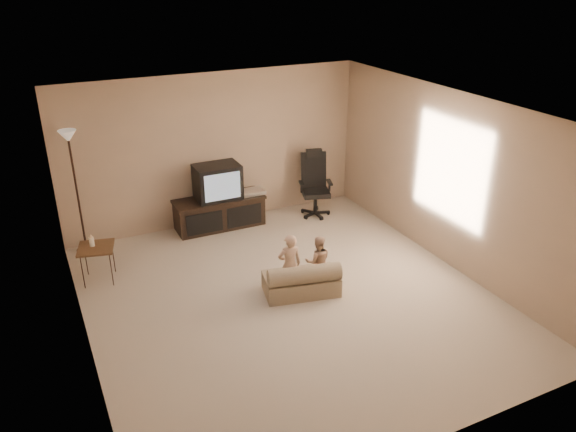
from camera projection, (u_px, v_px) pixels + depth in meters
name	position (u px, v px, depth m)	size (l,w,h in m)	color
floor	(289.00, 298.00, 7.37)	(5.50, 5.50, 0.00)	beige
room_shell	(289.00, 191.00, 6.75)	(5.50, 5.50, 5.50)	white
tv_stand	(219.00, 202.00, 9.21)	(1.51, 0.57, 1.08)	black
office_chair	(315.00, 192.00, 9.69)	(0.66, 0.68, 1.13)	black
side_table	(96.00, 248.00, 7.60)	(0.56, 0.56, 0.70)	brown
floor_lamp	(73.00, 165.00, 8.01)	(0.30, 0.30, 1.90)	black
child_sofa	(302.00, 281.00, 7.40)	(1.07, 0.75, 0.48)	tan
toddler_left	(290.00, 265.00, 7.31)	(0.32, 0.23, 0.87)	tan
toddler_right	(318.00, 261.00, 7.53)	(0.36, 0.20, 0.74)	tan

